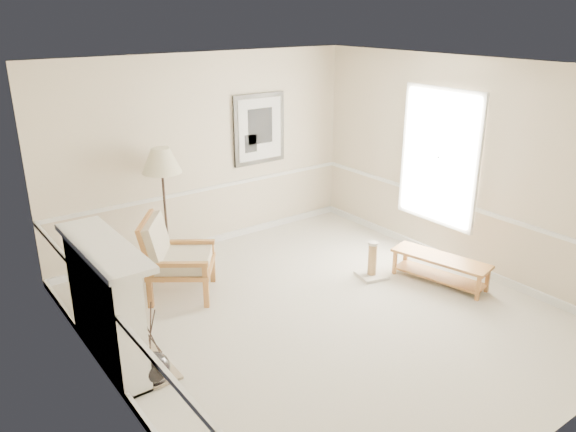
# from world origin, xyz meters

# --- Properties ---
(ground) EXTENTS (5.50, 5.50, 0.00)m
(ground) POSITION_xyz_m (0.00, 0.00, 0.00)
(ground) COLOR silver
(ground) RESTS_ON ground
(room) EXTENTS (5.04, 5.54, 2.92)m
(room) POSITION_xyz_m (0.14, 0.08, 1.87)
(room) COLOR beige
(room) RESTS_ON ground
(fireplace) EXTENTS (0.64, 1.64, 1.31)m
(fireplace) POSITION_xyz_m (-2.34, 0.60, 0.64)
(fireplace) COLOR white
(fireplace) RESTS_ON ground
(floor_vase) EXTENTS (0.31, 0.31, 0.90)m
(floor_vase) POSITION_xyz_m (-2.15, -0.04, 0.17)
(floor_vase) COLOR black
(floor_vase) RESTS_ON ground
(armchair) EXTENTS (1.13, 1.12, 1.04)m
(armchair) POSITION_xyz_m (-1.19, 1.54, 0.56)
(armchair) COLOR #AF6A38
(armchair) RESTS_ON ground
(floor_lamp) EXTENTS (0.66, 0.66, 1.71)m
(floor_lamp) POSITION_xyz_m (-0.85, 2.40, 1.49)
(floor_lamp) COLOR black
(floor_lamp) RESTS_ON ground
(bench) EXTENTS (0.68, 1.36, 0.37)m
(bench) POSITION_xyz_m (1.82, -0.28, 0.25)
(bench) COLOR #AF6A38
(bench) RESTS_ON ground
(scratching_post) EXTENTS (0.44, 0.44, 0.52)m
(scratching_post) POSITION_xyz_m (1.21, 0.38, 0.16)
(scratching_post) COLOR white
(scratching_post) RESTS_ON ground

